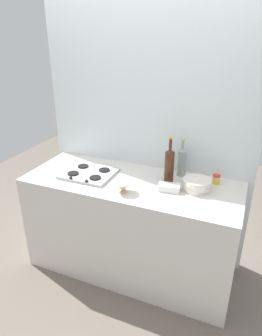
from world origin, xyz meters
The scene contains 10 objects.
ground_plane centered at (0.00, 0.00, 0.00)m, with size 6.00×6.00×0.00m, color #6B6056.
counter_block centered at (0.00, 0.00, 0.45)m, with size 1.80×0.70×0.90m, color silver.
backsplash_panel centered at (0.00, 0.38, 1.20)m, with size 1.90×0.06×2.41m, color silver.
stovetop_hob centered at (-0.38, -0.03, 0.91)m, with size 0.43×0.37×0.04m.
plate_stack centered at (0.53, 0.06, 0.94)m, with size 0.22×0.22×0.09m.
wine_bottle_leftmost centered at (0.35, 0.28, 1.03)m, with size 0.07×0.07×0.33m.
wine_bottle_mid_left centered at (0.28, 0.13, 1.05)m, with size 0.08×0.08×0.38m.
mixing_bowl centered at (0.01, -0.19, 0.95)m, with size 0.15×0.15×0.08m.
butter_dish centered at (0.34, -0.04, 0.93)m, with size 0.17×0.09×0.05m, color white.
condiment_jar_front centered at (0.65, 0.23, 0.94)m, with size 0.06×0.06×0.08m.
Camera 1 is at (0.86, -2.06, 2.03)m, focal length 32.23 mm.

